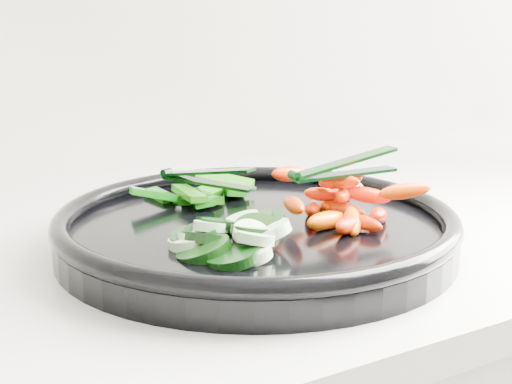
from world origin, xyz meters
TOP-DOWN VIEW (x-y plane):
  - veggie_tray at (0.31, 1.62)m, footprint 0.49×0.49m
  - cucumber_pile at (0.25, 1.58)m, footprint 0.12×0.13m
  - carrot_pile at (0.39, 1.59)m, footprint 0.13×0.15m
  - pepper_pile at (0.30, 1.72)m, footprint 0.14×0.10m
  - tong_carrot at (0.39, 1.59)m, footprint 0.11×0.02m
  - tong_pepper at (0.31, 1.72)m, footprint 0.06×0.11m

SIDE VIEW (x-z plane):
  - veggie_tray at x=0.31m, z-range 0.93..0.97m
  - pepper_pile at x=0.30m, z-range 0.94..0.98m
  - cucumber_pile at x=0.25m, z-range 0.94..0.98m
  - carrot_pile at x=0.39m, z-range 0.95..1.00m
  - tong_pepper at x=0.31m, z-range 0.97..0.99m
  - tong_carrot at x=0.39m, z-range 0.99..1.02m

